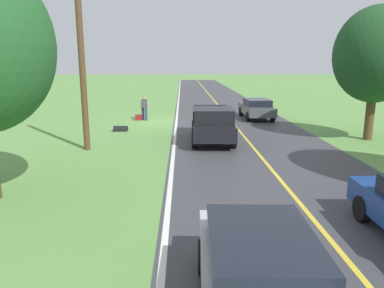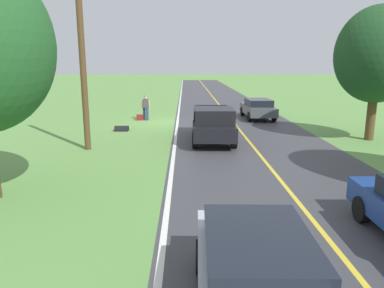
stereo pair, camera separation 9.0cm
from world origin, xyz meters
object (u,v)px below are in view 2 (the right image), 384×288
at_px(hitchhiker_walking, 146,106).
at_px(utility_pole_roadside, 82,54).
at_px(pickup_truck_passing, 213,123).
at_px(suitcase_carried, 140,117).
at_px(sedan_ahead_same_lane, 258,278).
at_px(sedan_near_oncoming, 258,108).
at_px(tree_far_side_near, 378,55).

xyz_separation_m(hitchhiker_walking, utility_pole_roadside, (1.79, 8.83, 3.34)).
distance_m(hitchhiker_walking, pickup_truck_passing, 8.39).
bearing_deg(hitchhiker_walking, suitcase_carried, 16.00).
distance_m(hitchhiker_walking, sedan_ahead_same_lane, 20.93).
relative_size(hitchhiker_walking, utility_pole_roadside, 0.20).
relative_size(hitchhiker_walking, sedan_near_oncoming, 0.39).
bearing_deg(tree_far_side_near, pickup_truck_passing, 2.16).
distance_m(hitchhiker_walking, utility_pole_roadside, 9.61).
relative_size(hitchhiker_walking, sedan_ahead_same_lane, 0.39).
bearing_deg(sedan_ahead_same_lane, tree_far_side_near, -122.10).
bearing_deg(sedan_near_oncoming, sedan_ahead_same_lane, 78.92).
bearing_deg(pickup_truck_passing, sedan_ahead_same_lane, 88.63).
relative_size(tree_far_side_near, sedan_near_oncoming, 1.52).
distance_m(hitchhiker_walking, suitcase_carried, 0.89).
bearing_deg(utility_pole_roadside, sedan_ahead_same_lane, 115.73).
relative_size(pickup_truck_passing, tree_far_side_near, 0.81).
relative_size(pickup_truck_passing, sedan_near_oncoming, 1.23).
relative_size(suitcase_carried, pickup_truck_passing, 0.08).
xyz_separation_m(hitchhiker_walking, sedan_ahead_same_lane, (-3.87, 20.57, -0.23)).
bearing_deg(pickup_truck_passing, suitcase_carried, -57.27).
bearing_deg(suitcase_carried, sedan_near_oncoming, 89.57).
xyz_separation_m(tree_far_side_near, sedan_near_oncoming, (4.39, -7.54, -3.58)).
bearing_deg(sedan_ahead_same_lane, utility_pole_roadside, -64.27).
height_order(hitchhiker_walking, tree_far_side_near, tree_far_side_near).
bearing_deg(suitcase_carried, tree_far_side_near, 56.75).
bearing_deg(suitcase_carried, utility_pole_roadside, -14.12).
relative_size(suitcase_carried, sedan_ahead_same_lane, 0.10).
distance_m(sedan_ahead_same_lane, sedan_near_oncoming, 21.54).
xyz_separation_m(pickup_truck_passing, sedan_near_oncoming, (-3.82, -7.85, -0.21)).
bearing_deg(sedan_ahead_same_lane, suitcase_carried, -78.18).
distance_m(pickup_truck_passing, sedan_near_oncoming, 8.73).
height_order(pickup_truck_passing, sedan_near_oncoming, pickup_truck_passing).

